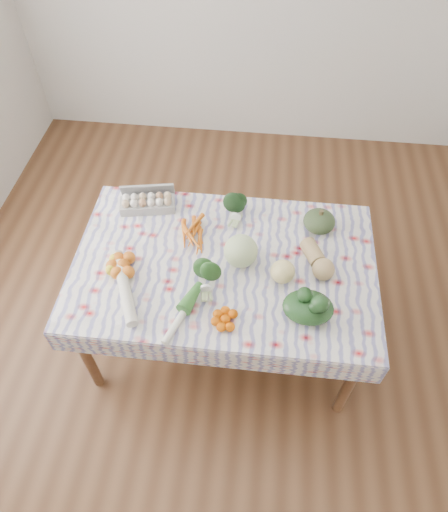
{
  "coord_description": "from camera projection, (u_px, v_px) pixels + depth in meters",
  "views": [
    {
      "loc": [
        0.17,
        -1.53,
        2.73
      ],
      "look_at": [
        0.0,
        0.0,
        0.82
      ],
      "focal_mm": 32.0,
      "sensor_mm": 36.0,
      "label": 1
    }
  ],
  "objects": [
    {
      "name": "ground",
      "position": [
        224.0,
        332.0,
        3.09
      ],
      "size": [
        4.5,
        4.5,
        0.0
      ],
      "primitive_type": "plane",
      "color": "#52311C",
      "rests_on": "ground"
    },
    {
      "name": "dining_table",
      "position": [
        224.0,
        272.0,
        2.56
      ],
      "size": [
        1.6,
        1.0,
        0.75
      ],
      "color": "brown",
      "rests_on": "ground"
    },
    {
      "name": "tablecloth",
      "position": [
        224.0,
        263.0,
        2.5
      ],
      "size": [
        1.66,
        1.06,
        0.01
      ],
      "primitive_type": "cube",
      "color": "silver",
      "rests_on": "dining_table"
    },
    {
      "name": "egg_carton",
      "position": [
        148.0,
        204.0,
        2.73
      ],
      "size": [
        0.34,
        0.19,
        0.09
      ],
      "primitive_type": "cube",
      "rotation": [
        0.0,
        0.0,
        0.19
      ],
      "color": "#9D9D98",
      "rests_on": "tablecloth"
    },
    {
      "name": "carrot_bunch",
      "position": [
        194.0,
        232.0,
        2.61
      ],
      "size": [
        0.25,
        0.23,
        0.04
      ],
      "primitive_type": "cube",
      "rotation": [
        0.0,
        0.0,
        0.07
      ],
      "color": "orange",
      "rests_on": "tablecloth"
    },
    {
      "name": "kale_bunch",
      "position": [
        238.0,
        207.0,
        2.67
      ],
      "size": [
        0.18,
        0.16,
        0.14
      ],
      "primitive_type": "ellipsoid",
      "rotation": [
        0.0,
        0.0,
        -0.13
      ],
      "color": "#163215",
      "rests_on": "tablecloth"
    },
    {
      "name": "kabocha_squash",
      "position": [
        319.0,
        221.0,
        2.61
      ],
      "size": [
        0.19,
        0.19,
        0.12
      ],
      "primitive_type": "ellipsoid",
      "rotation": [
        0.0,
        0.0,
        -0.03
      ],
      "color": "#354827",
      "rests_on": "tablecloth"
    },
    {
      "name": "cabbage",
      "position": [
        241.0,
        251.0,
        2.43
      ],
      "size": [
        0.23,
        0.23,
        0.18
      ],
      "primitive_type": "sphere",
      "rotation": [
        0.0,
        0.0,
        0.35
      ],
      "color": "#B5CD8C",
      "rests_on": "tablecloth"
    },
    {
      "name": "butternut_squash",
      "position": [
        318.0,
        259.0,
        2.44
      ],
      "size": [
        0.21,
        0.28,
        0.12
      ],
      "primitive_type": "ellipsoid",
      "rotation": [
        0.0,
        0.0,
        0.43
      ],
      "color": "tan",
      "rests_on": "tablecloth"
    },
    {
      "name": "orange_cluster",
      "position": [
        123.0,
        265.0,
        2.44
      ],
      "size": [
        0.27,
        0.27,
        0.08
      ],
      "primitive_type": "cube",
      "rotation": [
        0.0,
        0.0,
        0.2
      ],
      "color": "orange",
      "rests_on": "tablecloth"
    },
    {
      "name": "broccoli",
      "position": [
        205.0,
        279.0,
        2.36
      ],
      "size": [
        0.17,
        0.17,
        0.11
      ],
      "primitive_type": "ellipsoid",
      "rotation": [
        0.0,
        0.0,
        0.17
      ],
      "color": "#1F4819",
      "rests_on": "tablecloth"
    },
    {
      "name": "mandarin_cluster",
      "position": [
        225.0,
        319.0,
        2.25
      ],
      "size": [
        0.18,
        0.18,
        0.05
      ],
      "primitive_type": "cube",
      "rotation": [
        0.0,
        0.0,
        -0.1
      ],
      "color": "#D65803",
      "rests_on": "tablecloth"
    },
    {
      "name": "grapefruit",
      "position": [
        283.0,
        272.0,
        2.38
      ],
      "size": [
        0.17,
        0.17,
        0.13
      ],
      "primitive_type": "sphere",
      "rotation": [
        0.0,
        0.0,
        -0.39
      ],
      "color": "#E9D680",
      "rests_on": "tablecloth"
    },
    {
      "name": "spinach_bag",
      "position": [
        308.0,
        307.0,
        2.25
      ],
      "size": [
        0.28,
        0.23,
        0.11
      ],
      "primitive_type": "ellipsoid",
      "rotation": [
        0.0,
        0.0,
        -0.12
      ],
      "color": "#163316",
      "rests_on": "tablecloth"
    },
    {
      "name": "daikon",
      "position": [
        125.0,
        292.0,
        2.34
      ],
      "size": [
        0.23,
        0.41,
        0.06
      ],
      "primitive_type": "cylinder",
      "rotation": [
        1.57,
        0.0,
        0.41
      ],
      "color": "beige",
      "rests_on": "tablecloth"
    },
    {
      "name": "leek",
      "position": [
        182.0,
        314.0,
        2.27
      ],
      "size": [
        0.16,
        0.35,
        0.04
      ],
      "primitive_type": "cylinder",
      "rotation": [
        1.57,
        0.0,
        -0.34
      ],
      "color": "white",
      "rests_on": "tablecloth"
    }
  ]
}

